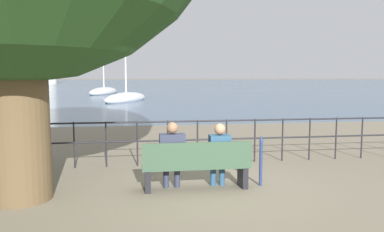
{
  "coord_description": "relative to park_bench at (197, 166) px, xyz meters",
  "views": [
    {
      "loc": [
        -1.08,
        -6.64,
        2.05
      ],
      "look_at": [
        0.0,
        0.5,
        1.3
      ],
      "focal_mm": 35.0,
      "sensor_mm": 36.0,
      "label": 1
    }
  ],
  "objects": [
    {
      "name": "seated_person_right",
      "position": [
        0.44,
        0.08,
        0.22
      ],
      "size": [
        0.38,
        0.35,
        1.21
      ],
      "color": "navy",
      "rests_on": "ground_plane"
    },
    {
      "name": "sailboat_0",
      "position": [
        -4.86,
        39.88,
        -0.16
      ],
      "size": [
        4.12,
        8.65,
        9.58
      ],
      "rotation": [
        0.0,
        0.0,
        -0.23
      ],
      "color": "silver",
      "rests_on": "ground_plane"
    },
    {
      "name": "park_bench",
      "position": [
        0.0,
        0.0,
        0.0
      ],
      "size": [
        1.97,
        0.45,
        0.9
      ],
      "color": "#334C38",
      "rests_on": "ground_plane"
    },
    {
      "name": "ground_plane",
      "position": [
        0.0,
        0.06,
        -0.44
      ],
      "size": [
        1000.0,
        1000.0,
        0.0
      ],
      "primitive_type": "plane",
      "color": "#7A705B"
    },
    {
      "name": "seated_person_left",
      "position": [
        -0.44,
        0.08,
        0.25
      ],
      "size": [
        0.46,
        0.35,
        1.25
      ],
      "color": "#2D3347",
      "rests_on": "ground_plane"
    },
    {
      "name": "closed_umbrella",
      "position": [
        1.24,
        0.08,
        0.1
      ],
      "size": [
        0.09,
        0.09,
        0.96
      ],
      "color": "navy",
      "rests_on": "ground_plane"
    },
    {
      "name": "harbor_water",
      "position": [
        0.0,
        159.26,
        -0.44
      ],
      "size": [
        600.0,
        300.0,
        0.01
      ],
      "color": "#47607A",
      "rests_on": "ground_plane"
    },
    {
      "name": "sailboat_2",
      "position": [
        -1.88,
        25.74,
        -0.16
      ],
      "size": [
        4.55,
        7.28,
        10.33
      ],
      "rotation": [
        0.0,
        0.0,
        -0.41
      ],
      "color": "silver",
      "rests_on": "ground_plane"
    },
    {
      "name": "harbor_lighthouse",
      "position": [
        -28.38,
        117.62,
        11.3
      ],
      "size": [
        5.17,
        5.17,
        25.24
      ],
      "color": "silver",
      "rests_on": "ground_plane"
    },
    {
      "name": "promenade_railing",
      "position": [
        -0.0,
        2.03,
        0.25
      ],
      "size": [
        14.82,
        0.04,
        1.05
      ],
      "color": "black",
      "rests_on": "ground_plane"
    }
  ]
}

